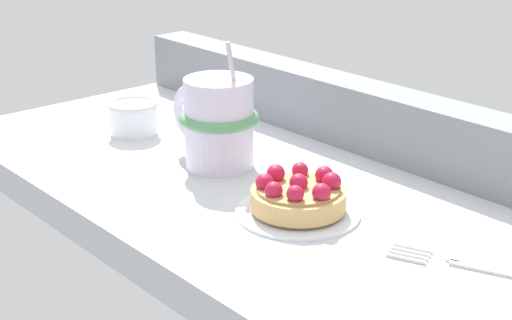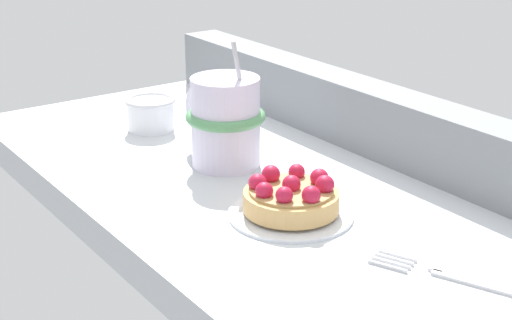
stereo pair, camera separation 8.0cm
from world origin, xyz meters
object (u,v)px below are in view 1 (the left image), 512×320
(coffee_mug, at_px, (217,122))
(dessert_fork, at_px, (477,266))
(dessert_plate, at_px, (298,211))
(sugar_bowl, at_px, (133,116))
(raspberry_tart, at_px, (298,194))

(coffee_mug, relative_size, dessert_fork, 0.96)
(dessert_plate, relative_size, sugar_bowl, 1.90)
(raspberry_tart, bearing_deg, dessert_fork, 11.10)
(raspberry_tart, height_order, sugar_bowl, raspberry_tart)
(coffee_mug, bearing_deg, sugar_bowl, -176.53)
(dessert_fork, bearing_deg, sugar_bowl, -177.56)
(coffee_mug, relative_size, sugar_bowl, 2.26)
(raspberry_tart, distance_m, dessert_fork, 0.18)
(dessert_fork, bearing_deg, dessert_plate, -168.89)
(dessert_plate, xyz_separation_m, raspberry_tart, (0.00, 0.00, 0.02))
(raspberry_tart, xyz_separation_m, sugar_bowl, (-0.31, 0.01, 0.00))
(sugar_bowl, bearing_deg, coffee_mug, 3.47)
(raspberry_tart, bearing_deg, sugar_bowl, 177.38)
(sugar_bowl, bearing_deg, raspberry_tart, -2.62)
(dessert_plate, distance_m, raspberry_tart, 0.02)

